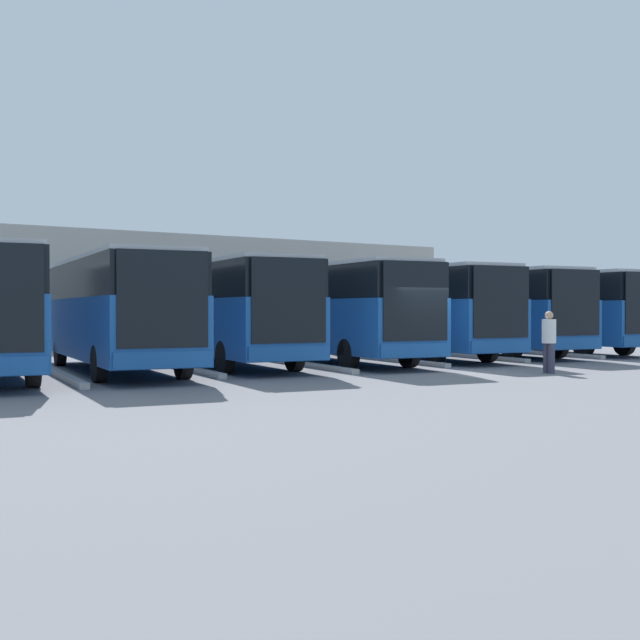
{
  "coord_description": "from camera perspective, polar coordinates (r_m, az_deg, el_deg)",
  "views": [
    {
      "loc": [
        15.65,
        18.2,
        1.86
      ],
      "look_at": [
        0.27,
        -5.48,
        1.49
      ],
      "focal_mm": 45.0,
      "sensor_mm": 36.0,
      "label": 1
    }
  ],
  "objects": [
    {
      "name": "curb_divider_0",
      "position": [
        33.86,
        15.65,
        -2.3
      ],
      "size": [
        1.01,
        6.33,
        0.15
      ],
      "primitive_type": "cube",
      "rotation": [
        0.0,
        0.0,
        -0.12
      ],
      "color": "#B2B2AD",
      "rests_on": "ground_plane"
    },
    {
      "name": "bus_4",
      "position": [
        26.74,
        -6.94,
        0.8
      ],
      "size": [
        3.81,
        11.22,
        3.39
      ],
      "rotation": [
        0.0,
        0.0,
        -0.12
      ],
      "color": "#19519E",
      "rests_on": "ground_plane"
    },
    {
      "name": "curb_divider_4",
      "position": [
        24.52,
        -9.36,
        -3.44
      ],
      "size": [
        1.01,
        6.33,
        0.15
      ],
      "primitive_type": "cube",
      "rotation": [
        0.0,
        0.0,
        -0.12
      ],
      "color": "#B2B2AD",
      "rests_on": "ground_plane"
    },
    {
      "name": "ground_plane",
      "position": [
        24.07,
        7.68,
        -3.69
      ],
      "size": [
        600.0,
        600.0,
        0.0
      ],
      "primitive_type": "plane",
      "color": "slate"
    },
    {
      "name": "bus_1",
      "position": [
        33.59,
        11.26,
        0.78
      ],
      "size": [
        3.81,
        11.22,
        3.39
      ],
      "rotation": [
        0.0,
        0.0,
        -0.12
      ],
      "color": "#19519E",
      "rests_on": "ground_plane"
    },
    {
      "name": "bus_3",
      "position": [
        28.15,
        0.77,
        0.8
      ],
      "size": [
        3.81,
        11.22,
        3.39
      ],
      "rotation": [
        0.0,
        0.0,
        -0.12
      ],
      "color": "#19519E",
      "rests_on": "ground_plane"
    },
    {
      "name": "curb_divider_5",
      "position": [
        22.53,
        -17.73,
        -3.83
      ],
      "size": [
        1.01,
        6.33,
        0.15
      ],
      "primitive_type": "cube",
      "rotation": [
        0.0,
        0.0,
        -0.12
      ],
      "color": "#B2B2AD",
      "rests_on": "ground_plane"
    },
    {
      "name": "curb_divider_2",
      "position": [
        28.38,
        5.41,
        -2.86
      ],
      "size": [
        1.01,
        6.33,
        0.15
      ],
      "primitive_type": "cube",
      "rotation": [
        0.0,
        0.0,
        -0.12
      ],
      "color": "#B2B2AD",
      "rests_on": "ground_plane"
    },
    {
      "name": "bus_2",
      "position": [
        30.81,
        6.37,
        0.79
      ],
      "size": [
        3.81,
        11.22,
        3.39
      ],
      "rotation": [
        0.0,
        0.0,
        -0.12
      ],
      "color": "#19519E",
      "rests_on": "ground_plane"
    },
    {
      "name": "bus_0",
      "position": [
        36.35,
        15.77,
        0.76
      ],
      "size": [
        3.81,
        11.22,
        3.39
      ],
      "rotation": [
        0.0,
        0.0,
        -0.12
      ],
      "color": "#19519E",
      "rests_on": "ground_plane"
    },
    {
      "name": "pedestrian",
      "position": [
        24.27,
        15.97,
        -1.37
      ],
      "size": [
        0.48,
        0.48,
        1.81
      ],
      "rotation": [
        0.0,
        0.0,
        1.34
      ],
      "color": "#38384C",
      "rests_on": "ground_plane"
    },
    {
      "name": "curb_divider_3",
      "position": [
        25.78,
        -0.82,
        -3.22
      ],
      "size": [
        1.01,
        6.33,
        0.15
      ],
      "primitive_type": "cube",
      "rotation": [
        0.0,
        0.0,
        -0.12
      ],
      "color": "#B2B2AD",
      "rests_on": "ground_plane"
    },
    {
      "name": "curb_divider_1",
      "position": [
        31.12,
        10.77,
        -2.55
      ],
      "size": [
        1.01,
        6.33,
        0.15
      ],
      "primitive_type": "cube",
      "rotation": [
        0.0,
        0.0,
        -0.12
      ],
      "color": "#B2B2AD",
      "rests_on": "ground_plane"
    },
    {
      "name": "bus_5",
      "position": [
        24.58,
        -14.37,
        0.79
      ],
      "size": [
        3.81,
        11.22,
        3.39
      ],
      "rotation": [
        0.0,
        0.0,
        -0.12
      ],
      "color": "#19519E",
      "rests_on": "ground_plane"
    },
    {
      "name": "station_building",
      "position": [
        47.08,
        -13.6,
        1.98
      ],
      "size": [
        34.65,
        16.03,
        5.71
      ],
      "color": "#A8A399",
      "rests_on": "ground_plane"
    }
  ]
}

